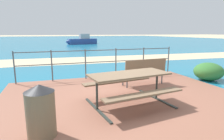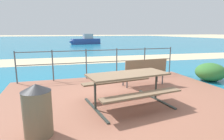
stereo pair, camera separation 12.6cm
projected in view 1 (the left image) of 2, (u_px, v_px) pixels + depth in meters
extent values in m
plane|color=beige|center=(125.00, 100.00, 4.94)|extent=(240.00, 240.00, 0.00)
cube|color=#935B47|center=(125.00, 99.00, 4.94)|extent=(6.40, 5.20, 0.06)
cube|color=teal|center=(58.00, 40.00, 42.22)|extent=(90.00, 90.00, 0.01)
cube|color=beige|center=(81.00, 60.00, 11.98)|extent=(54.09, 5.54, 0.01)
cube|color=#7A6047|center=(129.00, 74.00, 4.39)|extent=(1.97, 1.02, 0.04)
cube|color=#7A6047|center=(144.00, 94.00, 3.91)|extent=(1.90, 0.51, 0.04)
cube|color=#7A6047|center=(117.00, 81.00, 4.98)|extent=(1.90, 0.51, 0.04)
cylinder|color=#2D3833|center=(97.00, 94.00, 4.11)|extent=(0.06, 0.06, 0.73)
cube|color=#2D3833|center=(97.00, 109.00, 4.18)|extent=(0.26, 1.47, 0.03)
cylinder|color=#2D3833|center=(157.00, 85.00, 4.81)|extent=(0.06, 0.06, 0.73)
cube|color=#2D3833|center=(156.00, 98.00, 4.88)|extent=(0.26, 1.47, 0.03)
cube|color=#7A6047|center=(143.00, 71.00, 6.14)|extent=(1.49, 0.50, 0.04)
cube|color=#7A6047|center=(146.00, 65.00, 5.93)|extent=(1.46, 0.16, 0.39)
cylinder|color=#4C5156|center=(157.00, 75.00, 6.56)|extent=(0.04, 0.04, 0.45)
cylinder|color=#4C5156|center=(162.00, 77.00, 6.29)|extent=(0.04, 0.04, 0.45)
cylinder|color=#4C5156|center=(123.00, 79.00, 6.08)|extent=(0.04, 0.04, 0.45)
cylinder|color=#4C5156|center=(127.00, 81.00, 5.81)|extent=(0.04, 0.04, 0.45)
cylinder|color=#4C5156|center=(14.00, 68.00, 6.18)|extent=(0.04, 0.04, 1.10)
cylinder|color=#4C5156|center=(52.00, 66.00, 6.54)|extent=(0.04, 0.04, 1.10)
cylinder|color=#4C5156|center=(86.00, 64.00, 6.90)|extent=(0.04, 0.04, 1.10)
cylinder|color=#4C5156|center=(116.00, 63.00, 7.26)|extent=(0.04, 0.04, 1.10)
cylinder|color=#4C5156|center=(143.00, 61.00, 7.62)|extent=(0.04, 0.04, 1.10)
cylinder|color=#4C5156|center=(168.00, 60.00, 7.98)|extent=(0.04, 0.04, 1.10)
cylinder|color=#4C5156|center=(101.00, 50.00, 6.98)|extent=(5.90, 0.03, 0.03)
cylinder|color=#4C5156|center=(101.00, 62.00, 7.07)|extent=(5.90, 0.03, 0.03)
cylinder|color=#726047|center=(41.00, 114.00, 3.06)|extent=(0.47, 0.47, 0.77)
cone|color=#262628|center=(39.00, 88.00, 2.97)|extent=(0.48, 0.48, 0.12)
ellipsoid|color=#387533|center=(209.00, 71.00, 6.97)|extent=(1.05, 1.05, 0.66)
cube|color=#2D478C|center=(83.00, 41.00, 28.13)|extent=(4.45, 2.10, 0.79)
cube|color=#A5A8AD|center=(84.00, 36.00, 28.16)|extent=(1.56, 1.00, 0.72)
cone|color=#2D478C|center=(67.00, 42.00, 26.85)|extent=(0.66, 0.82, 0.71)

